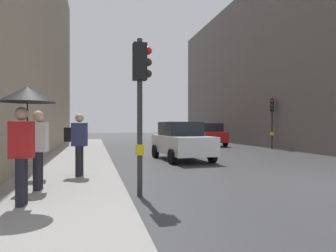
{
  "coord_description": "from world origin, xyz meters",
  "views": [
    {
      "loc": [
        -6.34,
        -7.25,
        1.6
      ],
      "look_at": [
        -2.22,
        10.1,
        1.56
      ],
      "focal_mm": 33.36,
      "sensor_mm": 36.0,
      "label": 1
    }
  ],
  "objects_px": {
    "pedestrian_in_dark_coat": "(40,142)",
    "pedestrian_with_grey_backpack": "(78,141)",
    "traffic_light_mid_street": "(272,114)",
    "car_white_compact": "(181,141)",
    "car_green_estate": "(192,133)",
    "car_red_sedan": "(209,135)",
    "traffic_light_near_left": "(141,88)",
    "pedestrian_with_black_backpack": "(36,145)",
    "pedestrian_with_umbrella": "(26,112)"
  },
  "relations": [
    {
      "from": "pedestrian_in_dark_coat",
      "to": "pedestrian_with_grey_backpack",
      "type": "bearing_deg",
      "value": 4.59
    },
    {
      "from": "traffic_light_mid_street",
      "to": "car_white_compact",
      "type": "height_order",
      "value": "traffic_light_mid_street"
    },
    {
      "from": "traffic_light_mid_street",
      "to": "car_green_estate",
      "type": "bearing_deg",
      "value": 104.21
    },
    {
      "from": "car_white_compact",
      "to": "pedestrian_with_grey_backpack",
      "type": "height_order",
      "value": "pedestrian_with_grey_backpack"
    },
    {
      "from": "traffic_light_mid_street",
      "to": "pedestrian_in_dark_coat",
      "type": "relative_size",
      "value": 1.96
    },
    {
      "from": "car_red_sedan",
      "to": "pedestrian_in_dark_coat",
      "type": "relative_size",
      "value": 2.42
    },
    {
      "from": "traffic_light_near_left",
      "to": "pedestrian_with_black_backpack",
      "type": "relative_size",
      "value": 2.01
    },
    {
      "from": "car_green_estate",
      "to": "pedestrian_with_black_backpack",
      "type": "distance_m",
      "value": 23.6
    },
    {
      "from": "pedestrian_with_umbrella",
      "to": "pedestrian_with_grey_backpack",
      "type": "xyz_separation_m",
      "value": [
        0.76,
        3.14,
        -0.68
      ]
    },
    {
      "from": "traffic_light_mid_street",
      "to": "car_green_estate",
      "type": "xyz_separation_m",
      "value": [
        -2.49,
        9.85,
        -1.52
      ]
    },
    {
      "from": "car_red_sedan",
      "to": "pedestrian_with_umbrella",
      "type": "bearing_deg",
      "value": -120.32
    },
    {
      "from": "car_white_compact",
      "to": "pedestrian_with_grey_backpack",
      "type": "relative_size",
      "value": 2.44
    },
    {
      "from": "car_white_compact",
      "to": "pedestrian_in_dark_coat",
      "type": "bearing_deg",
      "value": -138.65
    },
    {
      "from": "traffic_light_near_left",
      "to": "pedestrian_with_black_backpack",
      "type": "distance_m",
      "value": 2.68
    },
    {
      "from": "traffic_light_mid_street",
      "to": "traffic_light_near_left",
      "type": "bearing_deg",
      "value": -132.03
    },
    {
      "from": "traffic_light_near_left",
      "to": "traffic_light_mid_street",
      "type": "relative_size",
      "value": 1.02
    },
    {
      "from": "traffic_light_near_left",
      "to": "car_white_compact",
      "type": "distance_m",
      "value": 7.62
    },
    {
      "from": "traffic_light_mid_street",
      "to": "pedestrian_in_dark_coat",
      "type": "height_order",
      "value": "traffic_light_mid_street"
    },
    {
      "from": "pedestrian_in_dark_coat",
      "to": "car_white_compact",
      "type": "bearing_deg",
      "value": 41.35
    },
    {
      "from": "car_white_compact",
      "to": "car_red_sedan",
      "type": "xyz_separation_m",
      "value": [
        4.86,
        9.29,
        0.0
      ]
    },
    {
      "from": "car_red_sedan",
      "to": "pedestrian_with_grey_backpack",
      "type": "distance_m",
      "value": 16.73
    },
    {
      "from": "car_red_sedan",
      "to": "car_white_compact",
      "type": "bearing_deg",
      "value": -117.61
    },
    {
      "from": "car_white_compact",
      "to": "pedestrian_with_umbrella",
      "type": "xyz_separation_m",
      "value": [
        -5.13,
        -7.8,
        0.96
      ]
    },
    {
      "from": "traffic_light_mid_street",
      "to": "pedestrian_with_grey_backpack",
      "type": "height_order",
      "value": "traffic_light_mid_street"
    },
    {
      "from": "car_green_estate",
      "to": "pedestrian_with_umbrella",
      "type": "relative_size",
      "value": 2.02
    },
    {
      "from": "traffic_light_mid_street",
      "to": "pedestrian_with_grey_backpack",
      "type": "bearing_deg",
      "value": -141.65
    },
    {
      "from": "traffic_light_mid_street",
      "to": "pedestrian_with_umbrella",
      "type": "distance_m",
      "value": 18.1
    },
    {
      "from": "pedestrian_with_umbrella",
      "to": "pedestrian_in_dark_coat",
      "type": "bearing_deg",
      "value": 94.73
    },
    {
      "from": "car_white_compact",
      "to": "pedestrian_with_black_backpack",
      "type": "relative_size",
      "value": 2.44
    },
    {
      "from": "car_green_estate",
      "to": "pedestrian_with_grey_backpack",
      "type": "distance_m",
      "value": 21.69
    },
    {
      "from": "traffic_light_near_left",
      "to": "pedestrian_in_dark_coat",
      "type": "height_order",
      "value": "traffic_light_near_left"
    },
    {
      "from": "car_red_sedan",
      "to": "traffic_light_mid_street",
      "type": "bearing_deg",
      "value": -56.63
    },
    {
      "from": "pedestrian_in_dark_coat",
      "to": "pedestrian_with_black_backpack",
      "type": "bearing_deg",
      "value": -83.49
    },
    {
      "from": "traffic_light_near_left",
      "to": "pedestrian_with_umbrella",
      "type": "distance_m",
      "value": 2.49
    },
    {
      "from": "car_white_compact",
      "to": "pedestrian_with_black_backpack",
      "type": "height_order",
      "value": "pedestrian_with_black_backpack"
    },
    {
      "from": "traffic_light_near_left",
      "to": "pedestrian_with_black_backpack",
      "type": "xyz_separation_m",
      "value": [
        -2.3,
        0.48,
        -1.29
      ]
    },
    {
      "from": "car_red_sedan",
      "to": "pedestrian_with_umbrella",
      "type": "xyz_separation_m",
      "value": [
        -9.99,
        -17.09,
        0.96
      ]
    },
    {
      "from": "pedestrian_in_dark_coat",
      "to": "traffic_light_mid_street",
      "type": "bearing_deg",
      "value": 36.38
    },
    {
      "from": "pedestrian_with_umbrella",
      "to": "pedestrian_with_black_backpack",
      "type": "xyz_separation_m",
      "value": [
        -0.06,
        1.41,
        -0.68
      ]
    },
    {
      "from": "traffic_light_near_left",
      "to": "traffic_light_mid_street",
      "type": "bearing_deg",
      "value": 47.97
    },
    {
      "from": "car_white_compact",
      "to": "pedestrian_with_umbrella",
      "type": "bearing_deg",
      "value": -123.35
    },
    {
      "from": "pedestrian_with_black_backpack",
      "to": "pedestrian_with_grey_backpack",
      "type": "height_order",
      "value": "same"
    },
    {
      "from": "car_white_compact",
      "to": "car_green_estate",
      "type": "distance_m",
      "value": 15.68
    },
    {
      "from": "traffic_light_mid_street",
      "to": "pedestrian_with_grey_backpack",
      "type": "distance_m",
      "value": 15.5
    },
    {
      "from": "car_white_compact",
      "to": "pedestrian_with_black_backpack",
      "type": "xyz_separation_m",
      "value": [
        -5.2,
        -6.39,
        0.29
      ]
    },
    {
      "from": "traffic_light_near_left",
      "to": "car_red_sedan",
      "type": "height_order",
      "value": "traffic_light_near_left"
    },
    {
      "from": "traffic_light_mid_street",
      "to": "car_red_sedan",
      "type": "xyz_separation_m",
      "value": [
        -2.88,
        4.37,
        -1.52
      ]
    },
    {
      "from": "car_red_sedan",
      "to": "car_green_estate",
      "type": "bearing_deg",
      "value": 86.03
    },
    {
      "from": "pedestrian_with_umbrella",
      "to": "pedestrian_with_grey_backpack",
      "type": "distance_m",
      "value": 3.3
    },
    {
      "from": "traffic_light_near_left",
      "to": "pedestrian_in_dark_coat",
      "type": "xyz_separation_m",
      "value": [
        -2.49,
        2.13,
        -1.32
      ]
    }
  ]
}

